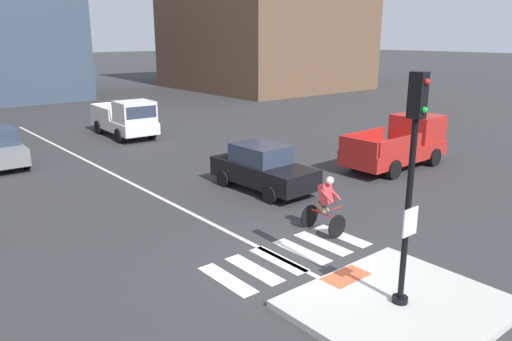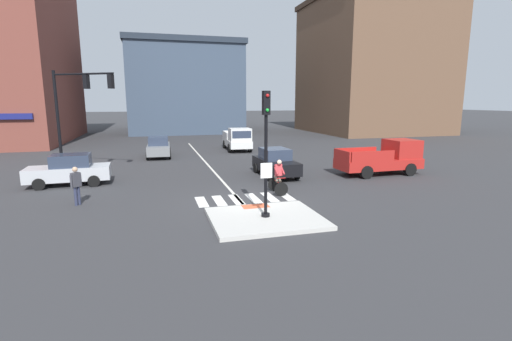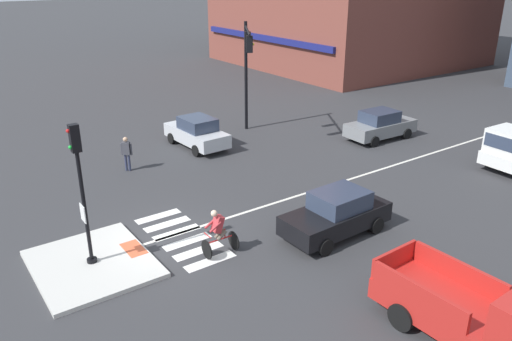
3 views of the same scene
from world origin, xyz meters
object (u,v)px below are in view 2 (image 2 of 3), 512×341
at_px(pickup_truck_red_cross_right, 385,158).
at_px(pedestrian_at_curb_left, 76,183).
at_px(car_silver_cross_left, 69,170).
at_px(car_black_eastbound_mid, 275,162).
at_px(car_grey_westbound_distant, 159,147).
at_px(pickup_truck_white_eastbound_distant, 238,140).
at_px(traffic_light_mast, 75,103).
at_px(signal_pole, 266,143).
at_px(cyclist, 278,176).

relative_size(pickup_truck_red_cross_right, pedestrian_at_curb_left, 3.08).
relative_size(car_silver_cross_left, pickup_truck_red_cross_right, 0.81).
height_order(car_black_eastbound_mid, car_silver_cross_left, same).
relative_size(car_grey_westbound_distant, car_silver_cross_left, 1.00).
distance_m(pickup_truck_white_eastbound_distant, pickup_truck_red_cross_right, 14.45).
bearing_deg(traffic_light_mast, pickup_truck_white_eastbound_distant, 33.87).
bearing_deg(car_black_eastbound_mid, signal_pole, -110.95).
xyz_separation_m(signal_pole, pickup_truck_red_cross_right, (9.64, 6.64, -1.95)).
bearing_deg(pickup_truck_white_eastbound_distant, pickup_truck_red_cross_right, -64.39).
distance_m(signal_pole, cyclist, 4.59).
height_order(car_black_eastbound_mid, pickup_truck_red_cross_right, pickup_truck_red_cross_right).
relative_size(pickup_truck_white_eastbound_distant, cyclist, 3.08).
xyz_separation_m(car_black_eastbound_mid, cyclist, (-1.25, -4.16, 0.06)).
xyz_separation_m(signal_pole, car_black_eastbound_mid, (3.01, 7.87, -2.11)).
bearing_deg(pedestrian_at_curb_left, traffic_light_mast, 98.53).
xyz_separation_m(car_silver_cross_left, cyclist, (10.02, -4.79, 0.06)).
distance_m(pickup_truck_red_cross_right, cyclist, 8.40).
bearing_deg(car_silver_cross_left, traffic_light_mast, 90.90).
distance_m(traffic_light_mast, car_grey_westbound_distant, 8.20).
height_order(signal_pole, cyclist, signal_pole).
bearing_deg(pickup_truck_red_cross_right, car_silver_cross_left, 174.06).
distance_m(car_silver_cross_left, pickup_truck_white_eastbound_distant, 16.14).
height_order(car_silver_cross_left, pickup_truck_red_cross_right, pickup_truck_red_cross_right).
distance_m(pickup_truck_red_cross_right, pedestrian_at_curb_left, 16.99).
bearing_deg(car_silver_cross_left, pickup_truck_white_eastbound_distant, 43.77).
distance_m(signal_pole, pickup_truck_red_cross_right, 11.87).
relative_size(car_silver_cross_left, pickup_truck_white_eastbound_distant, 0.81).
relative_size(traffic_light_mast, car_silver_cross_left, 1.49).
relative_size(pickup_truck_red_cross_right, cyclist, 3.06).
distance_m(traffic_light_mast, car_silver_cross_left, 4.80).
relative_size(pickup_truck_white_eastbound_distant, pedestrian_at_curb_left, 3.10).
relative_size(signal_pole, car_silver_cross_left, 1.10).
xyz_separation_m(car_silver_cross_left, pickup_truck_white_eastbound_distant, (11.65, 11.16, 0.17)).
height_order(signal_pole, pedestrian_at_curb_left, signal_pole).
bearing_deg(car_silver_cross_left, cyclist, -25.55).
bearing_deg(pickup_truck_white_eastbound_distant, car_silver_cross_left, -136.23).
relative_size(car_silver_cross_left, cyclist, 2.48).
bearing_deg(signal_pole, pedestrian_at_curb_left, 149.96).
height_order(car_silver_cross_left, pedestrian_at_curb_left, pedestrian_at_curb_left).
bearing_deg(car_silver_cross_left, car_black_eastbound_mid, -3.18).
bearing_deg(pickup_truck_white_eastbound_distant, car_black_eastbound_mid, -91.85).
height_order(car_grey_westbound_distant, pedestrian_at_curb_left, pedestrian_at_curb_left).
distance_m(car_silver_cross_left, pickup_truck_red_cross_right, 18.00).
distance_m(car_grey_westbound_distant, car_black_eastbound_mid, 11.62).
relative_size(signal_pole, pickup_truck_white_eastbound_distant, 0.89).
bearing_deg(car_black_eastbound_mid, pickup_truck_white_eastbound_distant, 88.15).
xyz_separation_m(car_silver_cross_left, pickup_truck_red_cross_right, (17.90, -1.86, 0.17)).
distance_m(car_silver_cross_left, pedestrian_at_curb_left, 4.50).
bearing_deg(car_silver_cross_left, signal_pole, -45.82).
bearing_deg(cyclist, car_black_eastbound_mid, 73.32).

